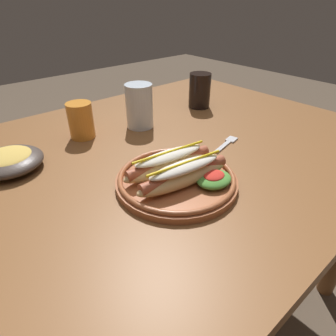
{
  "coord_description": "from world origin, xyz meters",
  "views": [
    {
      "loc": [
        -0.45,
        -0.57,
        1.13
      ],
      "look_at": [
        -0.07,
        -0.13,
        0.77
      ],
      "focal_mm": 31.1,
      "sensor_mm": 36.0,
      "label": 1
    }
  ],
  "objects_px": {
    "soda_cup": "(200,91)",
    "hot_dog_plate": "(178,175)",
    "extra_cup": "(81,120)",
    "side_bowl": "(9,160)",
    "water_cup": "(139,106)",
    "fork": "(227,143)"
  },
  "relations": [
    {
      "from": "soda_cup",
      "to": "hot_dog_plate",
      "type": "bearing_deg",
      "value": -141.2
    },
    {
      "from": "fork",
      "to": "side_bowl",
      "type": "distance_m",
      "value": 0.59
    },
    {
      "from": "water_cup",
      "to": "extra_cup",
      "type": "xyz_separation_m",
      "value": [
        -0.18,
        0.05,
        -0.02
      ]
    },
    {
      "from": "soda_cup",
      "to": "water_cup",
      "type": "relative_size",
      "value": 0.91
    },
    {
      "from": "hot_dog_plate",
      "to": "extra_cup",
      "type": "xyz_separation_m",
      "value": [
        -0.05,
        0.38,
        0.03
      ]
    },
    {
      "from": "soda_cup",
      "to": "side_bowl",
      "type": "bearing_deg",
      "value": -179.21
    },
    {
      "from": "water_cup",
      "to": "side_bowl",
      "type": "xyz_separation_m",
      "value": [
        -0.41,
        -0.0,
        -0.05
      ]
    },
    {
      "from": "hot_dog_plate",
      "to": "extra_cup",
      "type": "bearing_deg",
      "value": 96.89
    },
    {
      "from": "soda_cup",
      "to": "side_bowl",
      "type": "xyz_separation_m",
      "value": [
        -0.69,
        -0.01,
        -0.04
      ]
    },
    {
      "from": "side_bowl",
      "to": "fork",
      "type": "bearing_deg",
      "value": -27.26
    },
    {
      "from": "soda_cup",
      "to": "water_cup",
      "type": "distance_m",
      "value": 0.28
    },
    {
      "from": "hot_dog_plate",
      "to": "side_bowl",
      "type": "relative_size",
      "value": 1.71
    },
    {
      "from": "hot_dog_plate",
      "to": "extra_cup",
      "type": "height_order",
      "value": "extra_cup"
    },
    {
      "from": "extra_cup",
      "to": "side_bowl",
      "type": "bearing_deg",
      "value": -166.74
    },
    {
      "from": "extra_cup",
      "to": "hot_dog_plate",
      "type": "bearing_deg",
      "value": -83.11
    },
    {
      "from": "fork",
      "to": "water_cup",
      "type": "height_order",
      "value": "water_cup"
    },
    {
      "from": "soda_cup",
      "to": "side_bowl",
      "type": "distance_m",
      "value": 0.69
    },
    {
      "from": "hot_dog_plate",
      "to": "extra_cup",
      "type": "distance_m",
      "value": 0.38
    },
    {
      "from": "water_cup",
      "to": "fork",
      "type": "bearing_deg",
      "value": -67.28
    },
    {
      "from": "soda_cup",
      "to": "extra_cup",
      "type": "xyz_separation_m",
      "value": [
        -0.47,
        0.04,
        -0.01
      ]
    },
    {
      "from": "hot_dog_plate",
      "to": "water_cup",
      "type": "relative_size",
      "value": 2.02
    },
    {
      "from": "extra_cup",
      "to": "side_bowl",
      "type": "distance_m",
      "value": 0.23
    }
  ]
}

